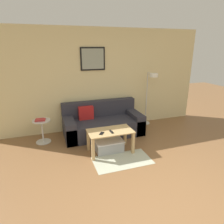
% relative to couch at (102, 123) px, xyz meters
% --- Properties ---
extents(ground_plane, '(16.00, 16.00, 0.00)m').
position_rel_couch_xyz_m(ground_plane, '(0.09, -2.74, -0.27)').
color(ground_plane, brown).
extents(wall_back, '(5.60, 0.09, 2.55)m').
position_rel_couch_xyz_m(wall_back, '(0.09, 0.47, 1.01)').
color(wall_back, beige).
rests_on(wall_back, ground_plane).
extents(area_rug, '(1.11, 0.61, 0.01)m').
position_rel_couch_xyz_m(area_rug, '(0.00, -1.36, -0.26)').
color(area_rug, '#B2B79E').
rests_on(area_rug, ground_plane).
extents(couch, '(1.91, 0.90, 0.78)m').
position_rel_couch_xyz_m(couch, '(0.00, 0.00, 0.00)').
color(couch, '#2D2D38').
rests_on(couch, ground_plane).
extents(coffee_table, '(0.91, 0.50, 0.47)m').
position_rel_couch_xyz_m(coffee_table, '(-0.11, -0.95, 0.11)').
color(coffee_table, tan).
rests_on(coffee_table, ground_plane).
extents(storage_bin, '(0.58, 0.35, 0.24)m').
position_rel_couch_xyz_m(storage_bin, '(-0.12, -0.92, -0.15)').
color(storage_bin, '#9EA3A8').
rests_on(storage_bin, ground_plane).
extents(floor_lamp, '(0.26, 0.54, 1.46)m').
position_rel_couch_xyz_m(floor_lamp, '(1.36, 0.08, 0.76)').
color(floor_lamp, silver).
rests_on(floor_lamp, ground_plane).
extents(side_table, '(0.40, 0.40, 0.53)m').
position_rel_couch_xyz_m(side_table, '(-1.42, -0.03, 0.06)').
color(side_table, silver).
rests_on(side_table, ground_plane).
extents(book_stack, '(0.23, 0.18, 0.04)m').
position_rel_couch_xyz_m(book_stack, '(-1.44, -0.04, 0.29)').
color(book_stack, '#B73333').
rests_on(book_stack, side_table).
extents(remote_control, '(0.05, 0.15, 0.02)m').
position_rel_couch_xyz_m(remote_control, '(-0.11, -1.03, 0.22)').
color(remote_control, black).
rests_on(remote_control, coffee_table).
extents(cell_phone, '(0.13, 0.15, 0.01)m').
position_rel_couch_xyz_m(cell_phone, '(-0.31, -1.03, 0.21)').
color(cell_phone, black).
rests_on(cell_phone, coffee_table).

